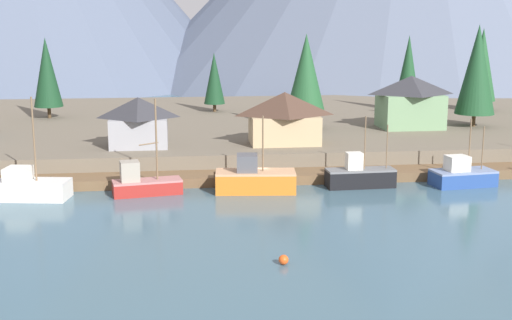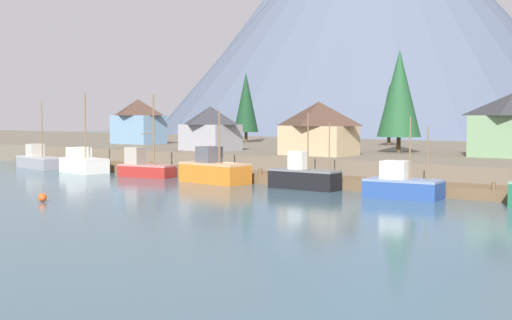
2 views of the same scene
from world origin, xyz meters
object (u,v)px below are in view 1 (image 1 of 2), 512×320
Objects in this scene: conifer_mid_right at (47,72)px; conifer_back_right at (482,65)px; house_tan at (285,117)px; fishing_boat_blue at (462,175)px; fishing_boat_white at (30,187)px; conifer_near_left at (214,78)px; fishing_boat_orange at (255,179)px; house_green at (411,101)px; conifer_back_left at (477,70)px; conifer_near_right at (408,68)px; fishing_boat_red at (144,183)px; house_grey at (139,121)px; channel_buoy at (284,260)px; fishing_boat_black at (360,176)px; conifer_mid_left at (306,74)px.

conifer_back_right reaches higher than conifer_mid_right.
house_tan is at bearing -144.13° from conifer_back_right.
fishing_boat_blue is 42.92m from conifer_back_right.
conifer_back_right is at bearing 40.71° from fishing_boat_white.
fishing_boat_orange is at bearing -87.87° from conifer_near_left.
house_green is 9.84m from conifer_back_left.
conifer_back_right reaches higher than conifer_near_right.
house_green reaches higher than fishing_boat_red.
conifer_back_left is at bearing -14.28° from conifer_mid_right.
house_grey is 45.27m from conifer_back_left.
conifer_mid_right reaches higher than fishing_boat_blue.
conifer_near_right is 66.25m from channel_buoy.
channel_buoy is at bearing -119.19° from house_green.
fishing_boat_blue is 22.52m from house_green.
fishing_boat_white is 32.14m from fishing_boat_black.
conifer_near_left is at bearing 9.85° from conifer_mid_right.
house_green is 0.68× the size of conifer_mid_left.
house_green is at bearing -179.19° from conifer_back_left.
house_grey is (-0.95, 12.17, 4.26)m from fishing_boat_red.
conifer_mid_right is (-47.22, 36.81, 8.08)m from fishing_boat_blue.
conifer_mid_right is (-30.79, 24.71, 3.57)m from house_tan.
fishing_boat_white is 42.66m from fishing_boat_blue.
fishing_boat_blue is (10.53, -0.64, -0.06)m from fishing_boat_black.
channel_buoy is (-21.65, -20.45, -0.73)m from fishing_boat_blue.
conifer_back_right reaches higher than conifer_near_left.
fishing_boat_orange is 0.59× the size of conifer_back_left.
fishing_boat_red is 1.02× the size of conifer_near_left.
conifer_back_left reaches higher than conifer_back_right.
conifer_mid_left reaches higher than house_green.
conifer_back_right is (50.91, 37.46, 8.57)m from fishing_boat_red.
fishing_boat_orange is 41.63m from conifer_near_left.
fishing_boat_red is 12.93m from house_grey.
fishing_boat_blue is 9.79× the size of channel_buoy.
fishing_boat_white is 0.72× the size of conifer_back_left.
conifer_mid_left is at bearing -154.24° from conifer_back_right.
conifer_back_left reaches higher than conifer_near_left.
fishing_boat_orange reaches higher than fishing_boat_black.
conifer_near_right is at bearing 102.53° from conifer_back_left.
conifer_mid_left is (9.38, 22.81, 8.34)m from fishing_boat_orange.
fishing_boat_red is at bearing -147.46° from house_green.
fishing_boat_black is 0.86× the size of house_green.
conifer_back_left is at bearing -29.41° from conifer_near_left.
fishing_boat_red is 1.36× the size of fishing_boat_blue.
fishing_boat_orange is 0.69× the size of conifer_mid_right.
conifer_near_left is at bearing 175.27° from conifer_back_right.
house_tan is (4.88, 12.16, 4.29)m from fishing_boat_orange.
conifer_back_left reaches higher than conifer_near_right.
conifer_mid_left reaches higher than conifer_mid_right.
conifer_mid_left reaches higher than fishing_boat_blue.
house_tan is 0.64× the size of conifer_back_right.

